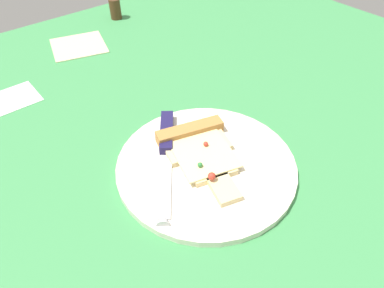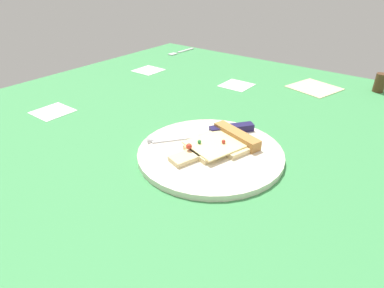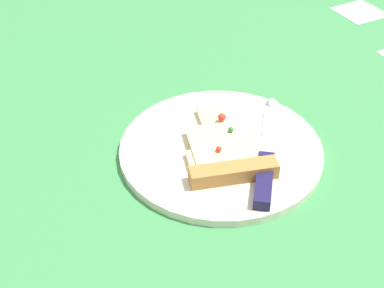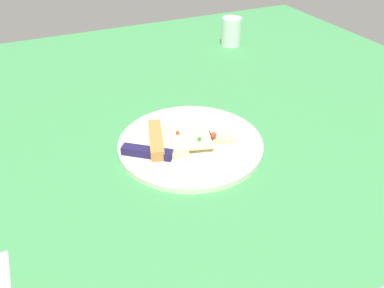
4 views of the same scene
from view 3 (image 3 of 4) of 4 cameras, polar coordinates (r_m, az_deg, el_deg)
The scene contains 4 objects.
ground_plane at distance 82.71cm, azimuth -0.09°, elevation -0.79°, with size 154.67×154.67×3.00cm.
plate at distance 79.81cm, azimuth 3.02°, elevation -0.61°, with size 29.52×29.52×1.22cm, color silver.
pizza_slice at distance 77.00cm, azimuth 3.53°, elevation -1.01°, with size 18.91×13.70×2.50cm.
knife at distance 76.93cm, azimuth 7.73°, elevation -1.56°, with size 20.21×16.42×2.45cm.
Camera 3 is at (-56.17, 30.11, 51.19)cm, focal length 51.24 mm.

